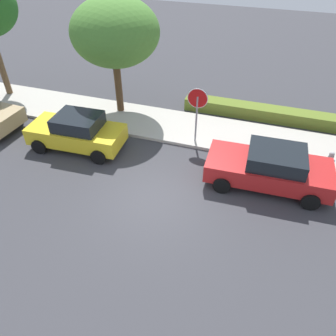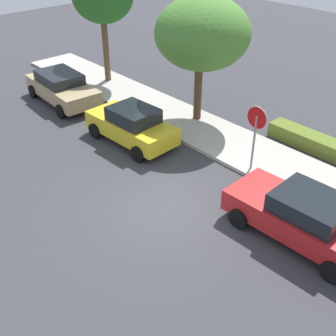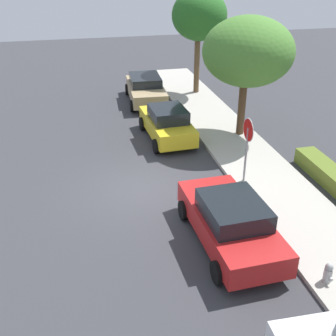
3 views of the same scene
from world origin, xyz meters
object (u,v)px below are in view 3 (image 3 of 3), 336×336
at_px(street_tree_near_corner, 248,52).
at_px(parked_car_yellow, 167,123).
at_px(fire_hydrant, 328,275).
at_px(parked_car_red, 230,221).
at_px(street_tree_mid_block, 199,16).
at_px(parked_car_tan, 146,89).
at_px(stop_sign, 247,140).

bearing_deg(street_tree_near_corner, parked_car_yellow, -98.23).
xyz_separation_m(parked_car_yellow, fire_hydrant, (10.24, 1.91, -0.42)).
height_order(parked_car_red, street_tree_mid_block, street_tree_mid_block).
height_order(parked_car_red, parked_car_yellow, parked_car_yellow).
relative_size(parked_car_yellow, street_tree_near_corner, 0.75).
height_order(parked_car_tan, street_tree_near_corner, street_tree_near_corner).
bearing_deg(stop_sign, street_tree_mid_block, 172.54).
distance_m(parked_car_red, parked_car_tan, 13.50).
height_order(street_tree_mid_block, fire_hydrant, street_tree_mid_block).
bearing_deg(parked_car_yellow, fire_hydrant, 10.57).
distance_m(stop_sign, street_tree_near_corner, 4.98).
bearing_deg(parked_car_red, stop_sign, 151.21).
xyz_separation_m(stop_sign, parked_car_tan, (-10.25, -1.83, -1.05)).
xyz_separation_m(stop_sign, parked_car_yellow, (-4.71, -1.85, -1.03)).
bearing_deg(parked_car_yellow, street_tree_near_corner, 81.77).
distance_m(parked_car_tan, fire_hydrant, 15.90).
bearing_deg(street_tree_mid_block, stop_sign, -7.46).
relative_size(parked_car_yellow, street_tree_mid_block, 0.69).
xyz_separation_m(parked_car_tan, fire_hydrant, (15.78, 1.90, -0.41)).
distance_m(street_tree_near_corner, fire_hydrant, 10.49).
distance_m(stop_sign, fire_hydrant, 5.72).
relative_size(street_tree_mid_block, fire_hydrant, 8.31).
bearing_deg(street_tree_near_corner, street_tree_mid_block, -178.72).
bearing_deg(parked_car_red, street_tree_near_corner, 155.69).
xyz_separation_m(parked_car_yellow, parked_car_tan, (-5.53, 0.02, -0.01)).
bearing_deg(stop_sign, fire_hydrant, 0.64).
height_order(parked_car_yellow, fire_hydrant, parked_car_yellow).
height_order(stop_sign, street_tree_mid_block, street_tree_mid_block).
bearing_deg(fire_hydrant, street_tree_near_corner, 171.11).
bearing_deg(street_tree_mid_block, parked_car_red, -12.78).
xyz_separation_m(street_tree_mid_block, fire_hydrant, (16.49, -1.37, -4.15)).
xyz_separation_m(parked_car_red, parked_car_tan, (-13.50, -0.05, -0.01)).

